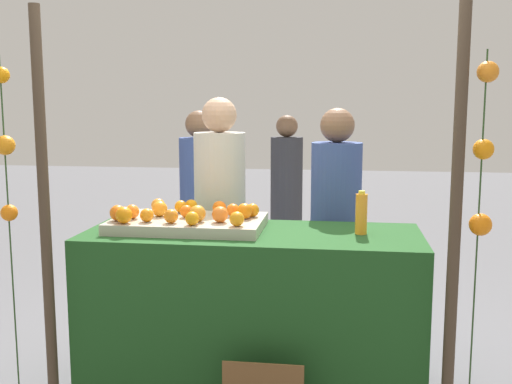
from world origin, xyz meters
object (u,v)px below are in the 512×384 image
(stall_counter, at_px, (252,314))
(orange_0, at_px, (118,213))
(orange_1, at_px, (132,212))
(vendor_right, at_px, (335,242))
(vendor_left, at_px, (220,234))
(juice_bottle, at_px, (361,214))

(stall_counter, bearing_deg, orange_0, -172.46)
(orange_1, xyz_separation_m, vendor_right, (1.13, 0.68, -0.29))
(vendor_left, bearing_deg, juice_bottle, -34.09)
(juice_bottle, xyz_separation_m, vendor_right, (-0.14, 0.62, -0.30))
(orange_0, relative_size, vendor_left, 0.05)
(stall_counter, relative_size, orange_0, 21.11)
(vendor_right, bearing_deg, vendor_left, -179.32)
(vendor_right, bearing_deg, orange_0, -148.05)
(orange_0, relative_size, orange_1, 1.08)
(stall_counter, distance_m, orange_1, 0.89)
(stall_counter, xyz_separation_m, orange_0, (-0.74, -0.10, 0.58))
(orange_0, xyz_separation_m, orange_1, (0.06, 0.07, -0.00))
(stall_counter, bearing_deg, orange_1, -177.32)
(orange_0, bearing_deg, vendor_left, 59.74)
(juice_bottle, distance_m, vendor_right, 0.70)
(vendor_right, bearing_deg, juice_bottle, -77.16)
(vendor_left, xyz_separation_m, vendor_right, (0.76, 0.01, -0.03))
(vendor_left, height_order, vendor_right, vendor_left)
(stall_counter, bearing_deg, juice_bottle, 2.31)
(orange_0, height_order, juice_bottle, juice_bottle)
(stall_counter, relative_size, juice_bottle, 7.83)
(juice_bottle, bearing_deg, orange_1, -177.49)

